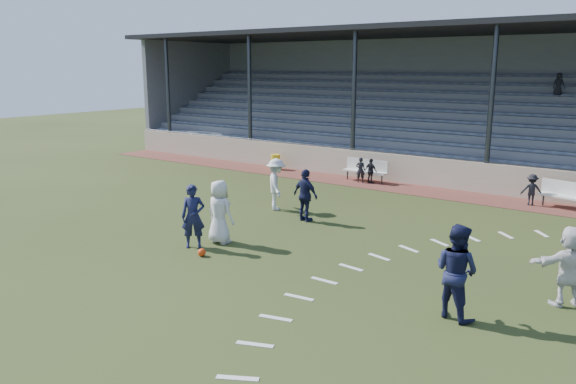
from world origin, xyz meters
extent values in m
plane|color=#2B3616|center=(0.00, 0.00, 0.00)|extent=(90.00, 90.00, 0.00)
cube|color=#5A2B24|center=(0.00, 10.50, 0.01)|extent=(34.00, 2.00, 0.02)
cube|color=beige|center=(0.00, 11.55, 0.60)|extent=(34.00, 0.18, 1.20)
cube|color=silver|center=(-1.87, 10.74, 0.45)|extent=(2.01, 0.46, 0.06)
cube|color=silver|center=(-1.87, 10.96, 0.70)|extent=(2.00, 0.12, 0.54)
cylinder|color=#2E3136|center=(-2.72, 10.76, 0.22)|extent=(0.06, 0.06, 0.40)
cylinder|color=#2E3136|center=(-1.02, 10.71, 0.22)|extent=(0.06, 0.06, 0.40)
cube|color=silver|center=(6.19, 10.53, 0.45)|extent=(2.04, 0.83, 0.06)
cube|color=silver|center=(6.19, 10.75, 0.70)|extent=(1.97, 0.49, 0.54)
cylinder|color=#2E3136|center=(5.36, 10.72, 0.22)|extent=(0.06, 0.06, 0.40)
cylinder|color=yellow|center=(-6.78, 10.87, 0.38)|extent=(0.45, 0.45, 0.72)
sphere|color=red|center=(-0.70, -0.42, 0.11)|extent=(0.21, 0.21, 0.21)
imported|color=silver|center=(-1.11, 0.74, 0.90)|extent=(0.90, 0.59, 1.81)
imported|color=#141838|center=(-1.41, 0.01, 0.88)|extent=(0.76, 0.74, 1.77)
imported|color=#141838|center=(5.97, -0.11, 0.96)|extent=(1.11, 0.97, 1.92)
imported|color=silver|center=(-2.09, 4.70, 0.90)|extent=(1.28, 1.31, 1.80)
imported|color=#141838|center=(-0.42, 4.04, 0.85)|extent=(1.05, 0.59, 1.70)
imported|color=silver|center=(7.68, 1.82, 0.86)|extent=(1.53, 1.44, 1.72)
imported|color=black|center=(-1.94, 10.49, 0.56)|extent=(0.46, 0.39, 1.09)
imported|color=black|center=(-1.47, 10.55, 0.55)|extent=(0.67, 0.40, 1.07)
imported|color=black|center=(4.99, 10.51, 0.58)|extent=(0.83, 0.65, 1.12)
cube|color=gray|center=(0.00, 12.10, 0.60)|extent=(34.00, 0.80, 1.20)
cube|color=slate|center=(0.00, 12.20, 1.25)|extent=(33.00, 0.28, 0.10)
cube|color=gray|center=(0.00, 12.90, 0.80)|extent=(34.00, 0.80, 1.60)
cube|color=slate|center=(0.00, 13.00, 1.65)|extent=(33.00, 0.28, 0.10)
cube|color=gray|center=(0.00, 13.70, 1.00)|extent=(34.00, 0.80, 2.00)
cube|color=slate|center=(0.00, 13.80, 2.05)|extent=(33.00, 0.28, 0.10)
cube|color=gray|center=(0.00, 14.50, 1.20)|extent=(34.00, 0.80, 2.40)
cube|color=slate|center=(0.00, 14.60, 2.45)|extent=(33.00, 0.28, 0.10)
cube|color=gray|center=(0.00, 15.30, 1.40)|extent=(34.00, 0.80, 2.80)
cube|color=slate|center=(0.00, 15.40, 2.85)|extent=(33.00, 0.28, 0.10)
cube|color=gray|center=(0.00, 16.10, 1.60)|extent=(34.00, 0.80, 3.20)
cube|color=slate|center=(0.00, 16.20, 3.25)|extent=(33.00, 0.28, 0.10)
cube|color=gray|center=(0.00, 16.90, 1.80)|extent=(34.00, 0.80, 3.60)
cube|color=slate|center=(0.00, 17.00, 3.65)|extent=(33.00, 0.28, 0.10)
cube|color=gray|center=(0.00, 17.70, 2.00)|extent=(34.00, 0.80, 4.00)
cube|color=slate|center=(0.00, 17.80, 4.05)|extent=(33.00, 0.28, 0.10)
cube|color=gray|center=(0.00, 18.50, 2.20)|extent=(34.00, 0.80, 4.40)
cube|color=slate|center=(0.00, 18.60, 4.45)|extent=(33.00, 0.28, 0.10)
cube|color=gray|center=(0.00, 19.10, 3.20)|extent=(34.00, 0.40, 6.40)
cube|color=gray|center=(-16.85, 15.50, 3.20)|extent=(0.30, 7.80, 6.40)
cube|color=black|center=(0.00, 15.20, 6.50)|extent=(34.60, 9.00, 0.22)
cylinder|color=#2E3136|center=(-15.00, 11.65, 3.25)|extent=(0.20, 0.20, 6.50)
cylinder|color=#2E3136|center=(-9.00, 11.65, 3.25)|extent=(0.20, 0.20, 6.50)
cylinder|color=#2E3136|center=(-3.00, 11.65, 3.25)|extent=(0.20, 0.20, 6.50)
cylinder|color=#2E3136|center=(3.00, 11.65, 3.25)|extent=(0.20, 0.20, 6.50)
cylinder|color=#2E3136|center=(0.00, 11.55, 1.25)|extent=(34.00, 0.05, 0.05)
imported|color=black|center=(4.33, 16.94, 4.11)|extent=(0.56, 0.42, 1.03)
cube|color=silver|center=(6.12, 7.01, 0.01)|extent=(0.54, 0.61, 0.01)
cube|color=silver|center=(5.29, 6.22, 0.01)|extent=(0.59, 0.56, 0.01)
cube|color=silver|center=(4.57, 5.34, 0.01)|extent=(0.64, 0.51, 0.01)
cube|color=silver|center=(3.96, 4.38, 0.01)|extent=(0.67, 0.44, 0.01)
cube|color=silver|center=(3.48, 3.34, 0.01)|extent=(0.70, 0.37, 0.01)
cube|color=silver|center=(3.13, 2.26, 0.01)|extent=(0.71, 0.29, 0.01)
cube|color=silver|center=(2.92, 1.14, 0.01)|extent=(0.71, 0.21, 0.01)
cube|color=silver|center=(2.85, 0.00, 0.01)|extent=(0.70, 0.12, 0.01)
cube|color=silver|center=(2.92, -1.14, 0.01)|extent=(0.71, 0.21, 0.01)
cube|color=silver|center=(3.13, -2.26, 0.01)|extent=(0.71, 0.29, 0.01)
cube|color=silver|center=(3.48, -3.34, 0.01)|extent=(0.70, 0.37, 0.01)
cube|color=silver|center=(3.96, -4.38, 0.01)|extent=(0.67, 0.44, 0.01)
camera|label=1|loc=(9.38, -10.49, 4.90)|focal=35.00mm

